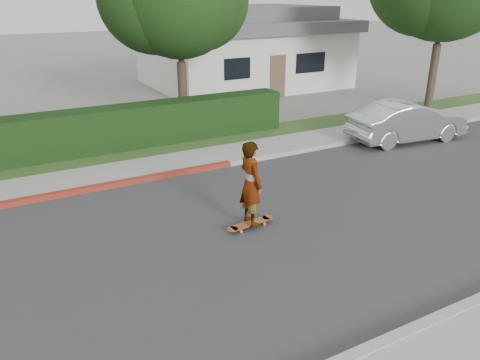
{
  "coord_description": "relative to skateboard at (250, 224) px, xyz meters",
  "views": [
    {
      "loc": [
        -5.17,
        -8.0,
        5.01
      ],
      "look_at": [
        -0.44,
        0.74,
        1.0
      ],
      "focal_mm": 35.0,
      "sensor_mm": 36.0,
      "label": 1
    }
  ],
  "objects": [
    {
      "name": "hedge",
      "position": [
        -2.56,
        6.96,
        0.64
      ],
      "size": [
        15.0,
        1.0,
        1.5
      ],
      "primitive_type": "cube",
      "color": "black",
      "rests_on": "ground"
    },
    {
      "name": "planting_strip",
      "position": [
        0.44,
        6.36,
        -0.06
      ],
      "size": [
        60.0,
        1.6,
        0.1
      ],
      "primitive_type": "cube",
      "color": "#2D4C1E",
      "rests_on": "ground"
    },
    {
      "name": "house",
      "position": [
        8.44,
        15.76,
        1.99
      ],
      "size": [
        10.6,
        8.6,
        4.3
      ],
      "color": "beige",
      "rests_on": "ground"
    },
    {
      "name": "curb_far",
      "position": [
        0.44,
        3.86,
        -0.03
      ],
      "size": [
        60.0,
        0.2,
        0.15
      ],
      "primitive_type": "cube",
      "color": "#9E9E99",
      "rests_on": "ground"
    },
    {
      "name": "skateboard",
      "position": [
        0.0,
        0.0,
        0.0
      ],
      "size": [
        1.25,
        0.38,
        0.11
      ],
      "rotation": [
        0.0,
        0.0,
        0.11
      ],
      "color": "#CE8838",
      "rests_on": "ground"
    },
    {
      "name": "curb_red_section",
      "position": [
        -4.56,
        3.86,
        -0.03
      ],
      "size": [
        12.0,
        0.21,
        0.15
      ],
      "primitive_type": "cube",
      "color": "maroon",
      "rests_on": "ground"
    },
    {
      "name": "ground",
      "position": [
        0.44,
        -0.24,
        -0.11
      ],
      "size": [
        120.0,
        120.0,
        0.0
      ],
      "primitive_type": "plane",
      "color": "slate",
      "rests_on": "ground"
    },
    {
      "name": "skateboarder",
      "position": [
        0.0,
        0.0,
        0.99
      ],
      "size": [
        0.49,
        0.72,
        1.94
      ],
      "primitive_type": "imported",
      "rotation": [
        0.0,
        0.0,
        1.6
      ],
      "color": "white",
      "rests_on": "skateboard"
    },
    {
      "name": "car_silver",
      "position": [
        8.24,
        3.18,
        0.61
      ],
      "size": [
        4.48,
        1.99,
        1.43
      ],
      "primitive_type": "imported",
      "rotation": [
        0.0,
        0.0,
        1.46
      ],
      "color": "silver",
      "rests_on": "ground"
    },
    {
      "name": "sidewalk_far",
      "position": [
        0.44,
        4.76,
        -0.05
      ],
      "size": [
        60.0,
        1.6,
        0.12
      ],
      "primitive_type": "cube",
      "color": "gray",
      "rests_on": "ground"
    },
    {
      "name": "curb_near",
      "position": [
        0.44,
        -4.34,
        -0.03
      ],
      "size": [
        60.0,
        0.2,
        0.15
      ],
      "primitive_type": "cube",
      "color": "#9E9E99",
      "rests_on": "ground"
    },
    {
      "name": "road",
      "position": [
        0.44,
        -0.24,
        -0.1
      ],
      "size": [
        60.0,
        8.0,
        0.01
      ],
      "primitive_type": "cube",
      "color": "#2D2D30",
      "rests_on": "ground"
    }
  ]
}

